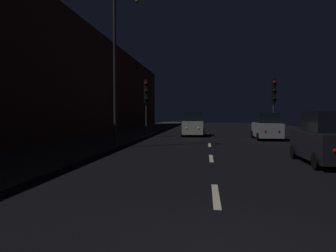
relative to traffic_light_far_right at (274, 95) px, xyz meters
The scene contains 10 objects.
ground 6.94m from the traffic_light_far_right, 147.60° to the left, with size 27.19×84.00×0.02m, color black.
sidewalk_left 13.33m from the traffic_light_far_right, 165.48° to the left, with size 4.40×84.00×0.15m, color #38332B.
building_facade_left 15.14m from the traffic_light_far_right, behind, with size 0.80×63.00×9.21m, color #472319.
lane_centerline 8.52m from the traffic_light_far_right, 130.75° to the right, with size 0.16×24.19×0.01m.
traffic_light_far_right is the anchor object (origin of this frame).
traffic_light_far_left 10.20m from the traffic_light_far_right, behind, with size 0.32×0.47×4.72m.
streetlamp_overhead 13.25m from the traffic_light_far_right, 139.65° to the right, with size 1.70×0.44×8.37m.
car_approaching_headlights 7.08m from the traffic_light_far_right, 164.57° to the left, with size 1.91×4.14×2.08m.
car_parked_right_near 13.43m from the traffic_light_far_right, 93.48° to the right, with size 1.82×3.94×1.98m.
car_parked_right_far 3.04m from the traffic_light_far_right, 117.36° to the right, with size 1.83×3.97×2.00m.
Camera 1 is at (-0.24, -4.18, 1.88)m, focal length 33.24 mm.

